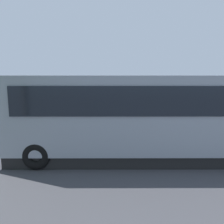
{
  "coord_description": "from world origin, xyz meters",
  "views": [
    {
      "loc": [
        1.61,
        13.4,
        3.27
      ],
      "look_at": [
        0.79,
        -0.41,
        1.1
      ],
      "focal_mm": 38.1,
      "sensor_mm": 36.0,
      "label": 1
    }
  ],
  "objects": [
    {
      "name": "stunt_motorcycle",
      "position": [
        2.94,
        -3.04,
        0.96
      ],
      "size": [
        1.88,
        1.21,
        1.55
      ],
      "color": "black",
      "rests_on": "ground_plane"
    },
    {
      "name": "bay_line_b",
      "position": [
        0.65,
        -1.72,
        0.0
      ],
      "size": [
        0.17,
        4.1,
        0.01
      ],
      "color": "white",
      "rests_on": "ground_plane"
    },
    {
      "name": "bay_line_a",
      "position": [
        -1.99,
        -1.72,
        0.0
      ],
      "size": [
        0.16,
        3.66,
        0.01
      ],
      "color": "white",
      "rests_on": "ground_plane"
    },
    {
      "name": "parked_motorcycle_silver",
      "position": [
        -3.06,
        2.47,
        0.48
      ],
      "size": [
        2.05,
        0.65,
        0.99
      ],
      "color": "black",
      "rests_on": "ground_plane"
    },
    {
      "name": "spectator_left",
      "position": [
        0.01,
        1.66,
        1.01
      ],
      "size": [
        0.58,
        0.36,
        1.71
      ],
      "color": "#473823",
      "rests_on": "ground_plane"
    },
    {
      "name": "bay_line_c",
      "position": [
        3.28,
        -1.72,
        0.0
      ],
      "size": [
        0.16,
        3.53,
        0.01
      ],
      "color": "white",
      "rests_on": "ground_plane"
    },
    {
      "name": "ground_plane",
      "position": [
        0.0,
        0.0,
        0.0
      ],
      "size": [
        80.0,
        80.0,
        0.0
      ],
      "primitive_type": "plane",
      "color": "#424247"
    },
    {
      "name": "spectator_far_left",
      "position": [
        -1.29,
        1.63,
        1.05
      ],
      "size": [
        0.58,
        0.37,
        1.77
      ],
      "color": "black",
      "rests_on": "ground_plane"
    },
    {
      "name": "tour_bus",
      "position": [
        -0.15,
        4.47,
        1.65
      ],
      "size": [
        11.18,
        3.11,
        3.25
      ],
      "color": "#8C939E",
      "rests_on": "ground_plane"
    },
    {
      "name": "traffic_cone",
      "position": [
        1.04,
        -2.57,
        0.3
      ],
      "size": [
        0.34,
        0.34,
        0.63
      ],
      "color": "orange",
      "rests_on": "ground_plane"
    },
    {
      "name": "spectator_centre",
      "position": [
        1.1,
        1.62,
        1.1
      ],
      "size": [
        0.58,
        0.34,
        1.82
      ],
      "color": "black",
      "rests_on": "ground_plane"
    }
  ]
}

